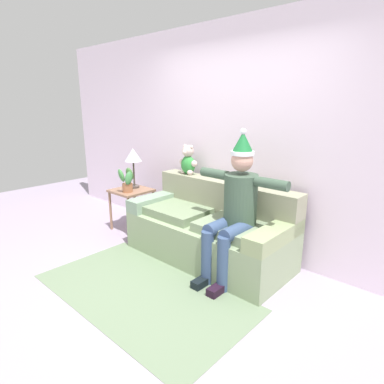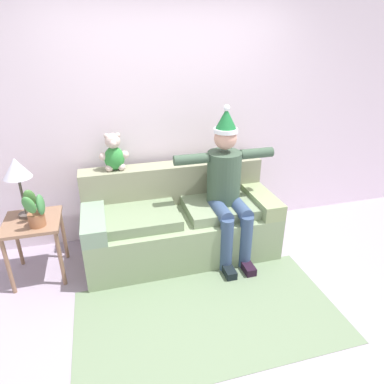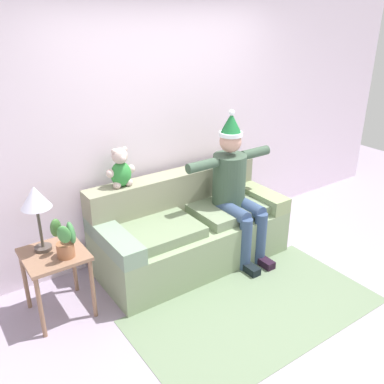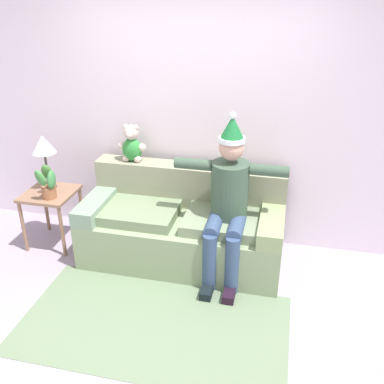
# 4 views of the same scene
# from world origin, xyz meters

# --- Properties ---
(ground_plane) EXTENTS (10.00, 10.00, 0.00)m
(ground_plane) POSITION_xyz_m (0.00, 0.00, 0.00)
(ground_plane) COLOR #9E8FA5
(back_wall) EXTENTS (7.00, 0.10, 2.70)m
(back_wall) POSITION_xyz_m (0.00, 1.55, 1.35)
(back_wall) COLOR silver
(back_wall) RESTS_ON ground_plane
(couch) EXTENTS (1.93, 0.86, 0.88)m
(couch) POSITION_xyz_m (0.00, 1.04, 0.35)
(couch) COLOR gray
(couch) RESTS_ON ground_plane
(person_seated) EXTENTS (1.02, 0.77, 1.54)m
(person_seated) POSITION_xyz_m (0.45, 0.87, 0.78)
(person_seated) COLOR #3C5341
(person_seated) RESTS_ON ground_plane
(teddy_bear) EXTENTS (0.29, 0.17, 0.38)m
(teddy_bear) POSITION_xyz_m (-0.59, 1.30, 1.05)
(teddy_bear) COLOR #31893B
(teddy_bear) RESTS_ON couch
(side_table) EXTENTS (0.49, 0.50, 0.59)m
(side_table) POSITION_xyz_m (-1.39, 0.97, 0.49)
(side_table) COLOR #8D674F
(side_table) RESTS_ON ground_plane
(table_lamp) EXTENTS (0.24, 0.24, 0.57)m
(table_lamp) POSITION_xyz_m (-1.44, 1.07, 1.04)
(table_lamp) COLOR #4D423D
(table_lamp) RESTS_ON side_table
(potted_plant) EXTENTS (0.20, 0.28, 0.34)m
(potted_plant) POSITION_xyz_m (-1.32, 0.86, 0.75)
(potted_plant) COLOR #A06240
(potted_plant) RESTS_ON side_table
(area_rug) EXTENTS (2.16, 1.17, 0.01)m
(area_rug) POSITION_xyz_m (0.00, 0.01, 0.00)
(area_rug) COLOR slate
(area_rug) RESTS_ON ground_plane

